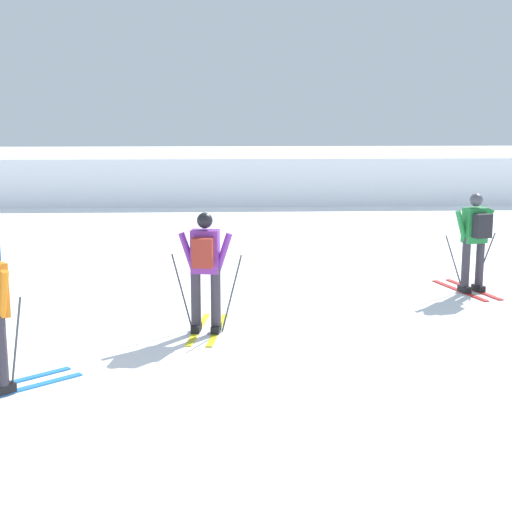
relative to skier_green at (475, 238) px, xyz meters
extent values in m
plane|color=white|center=(-3.21, -5.86, -0.95)|extent=(120.00, 120.00, 0.00)
cube|color=white|center=(-3.21, 15.93, -0.18)|extent=(80.00, 8.12, 1.56)
cube|color=red|center=(-0.18, 0.13, -0.94)|extent=(0.52, 1.56, 0.02)
cube|color=red|center=(0.09, 0.20, -0.94)|extent=(0.52, 1.56, 0.02)
cube|color=black|center=(-0.14, -0.02, -0.88)|extent=(0.19, 0.28, 0.10)
cube|color=black|center=(0.13, 0.06, -0.88)|extent=(0.19, 0.28, 0.10)
cylinder|color=#38333D|center=(-0.14, -0.02, -0.41)|extent=(0.14, 0.14, 0.85)
cylinder|color=#38333D|center=(0.13, 0.06, -0.41)|extent=(0.14, 0.14, 0.85)
cube|color=#23843D|center=(-0.01, 0.02, 0.22)|extent=(0.43, 0.33, 0.60)
cylinder|color=#23843D|center=(-0.25, -0.03, 0.20)|extent=(0.27, 0.16, 0.55)
cylinder|color=#23843D|center=(0.23, 0.11, 0.20)|extent=(0.27, 0.16, 0.55)
sphere|color=#4C4C56|center=(-0.01, 0.02, 0.65)|extent=(0.22, 0.22, 0.22)
cylinder|color=#38383D|center=(-0.32, 0.04, -0.45)|extent=(0.40, 0.14, 1.01)
cylinder|color=#38383D|center=(0.25, 0.20, -0.45)|extent=(0.40, 0.14, 1.01)
cube|color=#232328|center=(0.05, -0.18, 0.24)|extent=(0.32, 0.25, 0.40)
cube|color=#237AC6|center=(-6.76, -4.11, -0.94)|extent=(1.29, 1.09, 0.02)
cube|color=#237AC6|center=(-6.58, -4.32, -0.94)|extent=(1.29, 1.09, 0.02)
cube|color=black|center=(-6.70, -4.42, -0.88)|extent=(0.28, 0.26, 0.10)
cylinder|color=#38333D|center=(-6.70, -4.42, -0.41)|extent=(0.14, 0.14, 0.85)
cylinder|color=orange|center=(-6.61, -4.49, 0.20)|extent=(0.23, 0.25, 0.55)
cylinder|color=#38383D|center=(-6.52, -4.48, -0.38)|extent=(0.27, 0.32, 1.16)
cube|color=gold|center=(-4.64, -2.01, -0.94)|extent=(0.32, 1.60, 0.02)
cube|color=gold|center=(-4.36, -2.05, -0.94)|extent=(0.32, 1.60, 0.02)
cube|color=black|center=(-4.66, -2.16, -0.88)|extent=(0.16, 0.27, 0.10)
cube|color=black|center=(-4.38, -2.20, -0.88)|extent=(0.16, 0.27, 0.10)
cylinder|color=#38333D|center=(-4.66, -2.16, -0.41)|extent=(0.14, 0.14, 0.85)
cylinder|color=#38333D|center=(-4.38, -2.20, -0.41)|extent=(0.14, 0.14, 0.85)
cube|color=purple|center=(-4.52, -2.18, 0.22)|extent=(0.41, 0.29, 0.60)
cylinder|color=purple|center=(-4.76, -2.12, 0.20)|extent=(0.27, 0.13, 0.55)
cylinder|color=purple|center=(-4.27, -2.19, 0.20)|extent=(0.27, 0.13, 0.55)
sphere|color=black|center=(-4.52, -2.18, 0.65)|extent=(0.22, 0.22, 0.22)
cylinder|color=#38383D|center=(-4.85, -2.03, -0.40)|extent=(0.30, 0.07, 1.11)
cylinder|color=#38383D|center=(-4.16, -2.13, -0.40)|extent=(0.30, 0.07, 1.11)
cube|color=maroon|center=(-4.55, -2.39, 0.24)|extent=(0.30, 0.22, 0.40)
camera|label=1|loc=(-4.27, -12.32, 2.12)|focal=52.51mm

